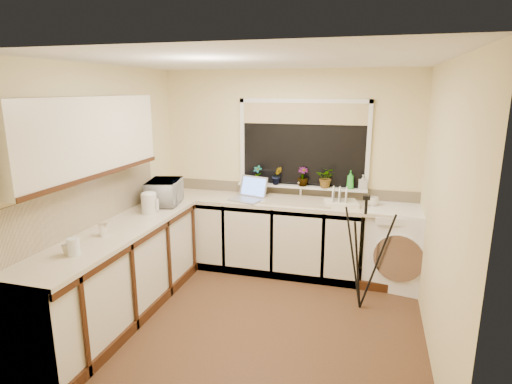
% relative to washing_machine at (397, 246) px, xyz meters
% --- Properties ---
extents(floor, '(3.20, 3.20, 0.00)m').
position_rel_washing_machine_xyz_m(floor, '(-1.37, -1.20, -0.45)').
color(floor, brown).
rests_on(floor, ground).
extents(ceiling, '(3.20, 3.20, 0.00)m').
position_rel_washing_machine_xyz_m(ceiling, '(-1.37, -1.20, 2.00)').
color(ceiling, white).
rests_on(ceiling, ground).
extents(wall_back, '(3.20, 0.00, 3.20)m').
position_rel_washing_machine_xyz_m(wall_back, '(-1.37, 0.30, 0.77)').
color(wall_back, beige).
rests_on(wall_back, ground).
extents(wall_front, '(3.20, 0.00, 3.20)m').
position_rel_washing_machine_xyz_m(wall_front, '(-1.37, -2.70, 0.77)').
color(wall_front, beige).
rests_on(wall_front, ground).
extents(wall_left, '(0.00, 3.00, 3.00)m').
position_rel_washing_machine_xyz_m(wall_left, '(-2.97, -1.20, 0.77)').
color(wall_left, beige).
rests_on(wall_left, ground).
extents(wall_right, '(0.00, 3.00, 3.00)m').
position_rel_washing_machine_xyz_m(wall_right, '(0.23, -1.20, 0.77)').
color(wall_right, beige).
rests_on(wall_right, ground).
extents(base_cabinet_back, '(2.55, 0.60, 0.86)m').
position_rel_washing_machine_xyz_m(base_cabinet_back, '(-1.69, 0.00, -0.02)').
color(base_cabinet_back, silver).
rests_on(base_cabinet_back, floor).
extents(base_cabinet_left, '(0.54, 2.40, 0.86)m').
position_rel_washing_machine_xyz_m(base_cabinet_left, '(-2.67, -1.50, -0.02)').
color(base_cabinet_left, silver).
rests_on(base_cabinet_left, floor).
extents(worktop_back, '(3.20, 0.60, 0.04)m').
position_rel_washing_machine_xyz_m(worktop_back, '(-1.37, 0.00, 0.43)').
color(worktop_back, beige).
rests_on(worktop_back, base_cabinet_back).
extents(worktop_left, '(0.60, 2.40, 0.04)m').
position_rel_washing_machine_xyz_m(worktop_left, '(-2.67, -1.50, 0.43)').
color(worktop_left, beige).
rests_on(worktop_left, base_cabinet_left).
extents(upper_cabinet, '(0.28, 1.90, 0.70)m').
position_rel_washing_machine_xyz_m(upper_cabinet, '(-2.81, -1.65, 1.35)').
color(upper_cabinet, silver).
rests_on(upper_cabinet, wall_left).
extents(splashback_left, '(0.02, 2.40, 0.45)m').
position_rel_washing_machine_xyz_m(splashback_left, '(-2.96, -1.50, 0.67)').
color(splashback_left, beige).
rests_on(splashback_left, wall_left).
extents(splashback_back, '(3.20, 0.02, 0.14)m').
position_rel_washing_machine_xyz_m(splashback_back, '(-1.37, 0.29, 0.52)').
color(splashback_back, beige).
rests_on(splashback_back, wall_back).
extents(window_glass, '(1.50, 0.02, 1.00)m').
position_rel_washing_machine_xyz_m(window_glass, '(-1.17, 0.29, 1.10)').
color(window_glass, black).
rests_on(window_glass, wall_back).
extents(window_blind, '(1.50, 0.02, 0.25)m').
position_rel_washing_machine_xyz_m(window_blind, '(-1.17, 0.26, 1.47)').
color(window_blind, tan).
rests_on(window_blind, wall_back).
extents(windowsill, '(1.60, 0.14, 0.03)m').
position_rel_washing_machine_xyz_m(windowsill, '(-1.17, 0.23, 0.58)').
color(windowsill, white).
rests_on(windowsill, wall_back).
extents(sink, '(0.82, 0.46, 0.03)m').
position_rel_washing_machine_xyz_m(sink, '(-1.17, 0.00, 0.46)').
color(sink, tan).
rests_on(sink, worktop_back).
extents(faucet, '(0.03, 0.03, 0.24)m').
position_rel_washing_machine_xyz_m(faucet, '(-1.17, 0.18, 0.57)').
color(faucet, silver).
rests_on(faucet, worktop_back).
extents(washing_machine, '(0.75, 0.73, 0.91)m').
position_rel_washing_machine_xyz_m(washing_machine, '(0.00, 0.00, 0.00)').
color(washing_machine, white).
rests_on(washing_machine, floor).
extents(laptop, '(0.45, 0.44, 0.27)m').
position_rel_washing_machine_xyz_m(laptop, '(-1.76, -0.05, 0.52)').
color(laptop, '#A0A0A8').
rests_on(laptop, worktop_back).
extents(kettle, '(0.16, 0.16, 0.21)m').
position_rel_washing_machine_xyz_m(kettle, '(-2.63, -0.91, 0.55)').
color(kettle, silver).
rests_on(kettle, worktop_left).
extents(dish_rack, '(0.43, 0.36, 0.06)m').
position_rel_washing_machine_xyz_m(dish_rack, '(-0.66, -0.05, 0.47)').
color(dish_rack, white).
rests_on(dish_rack, worktop_back).
extents(tripod, '(0.71, 0.71, 1.20)m').
position_rel_washing_machine_xyz_m(tripod, '(-0.37, -0.70, 0.15)').
color(tripod, black).
rests_on(tripod, floor).
extents(glass_jug, '(0.10, 0.10, 0.14)m').
position_rel_washing_machine_xyz_m(glass_jug, '(-2.62, -2.14, 0.52)').
color(glass_jug, white).
rests_on(glass_jug, worktop_left).
extents(steel_jar, '(0.08, 0.08, 0.11)m').
position_rel_washing_machine_xyz_m(steel_jar, '(-2.68, -1.67, 0.50)').
color(steel_jar, white).
rests_on(steel_jar, worktop_left).
extents(microwave, '(0.45, 0.57, 0.28)m').
position_rel_washing_machine_xyz_m(microwave, '(-2.66, -0.51, 0.59)').
color(microwave, white).
rests_on(microwave, worktop_left).
extents(plant_a, '(0.13, 0.11, 0.22)m').
position_rel_washing_machine_xyz_m(plant_a, '(-1.73, 0.22, 0.71)').
color(plant_a, '#999999').
rests_on(plant_a, windowsill).
extents(plant_b, '(0.15, 0.14, 0.23)m').
position_rel_washing_machine_xyz_m(plant_b, '(-1.47, 0.19, 0.71)').
color(plant_b, '#999999').
rests_on(plant_b, windowsill).
extents(plant_c, '(0.16, 0.16, 0.23)m').
position_rel_washing_machine_xyz_m(plant_c, '(-1.15, 0.20, 0.71)').
color(plant_c, '#999999').
rests_on(plant_c, windowsill).
extents(plant_d, '(0.25, 0.22, 0.25)m').
position_rel_washing_machine_xyz_m(plant_d, '(-0.86, 0.19, 0.72)').
color(plant_d, '#999999').
rests_on(plant_d, windowsill).
extents(soap_bottle_green, '(0.09, 0.09, 0.22)m').
position_rel_washing_machine_xyz_m(soap_bottle_green, '(-0.58, 0.21, 0.71)').
color(soap_bottle_green, green).
rests_on(soap_bottle_green, windowsill).
extents(soap_bottle_clear, '(0.10, 0.10, 0.18)m').
position_rel_washing_machine_xyz_m(soap_bottle_clear, '(-0.43, 0.21, 0.68)').
color(soap_bottle_clear, '#999999').
rests_on(soap_bottle_clear, windowsill).
extents(cup_back, '(0.17, 0.17, 0.11)m').
position_rel_washing_machine_xyz_m(cup_back, '(-0.30, 0.05, 0.50)').
color(cup_back, silver).
rests_on(cup_back, worktop_back).
extents(cup_left, '(0.11, 0.11, 0.09)m').
position_rel_washing_machine_xyz_m(cup_left, '(-2.68, -2.14, 0.49)').
color(cup_left, '#BFB79E').
rests_on(cup_left, worktop_left).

